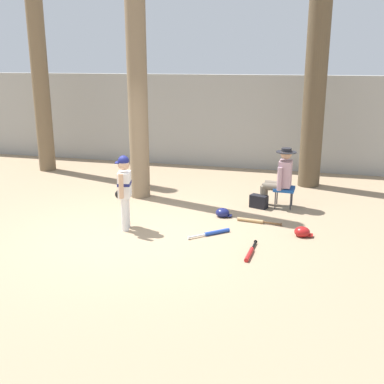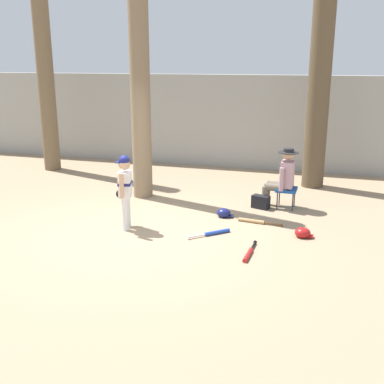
{
  "view_description": "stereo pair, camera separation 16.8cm",
  "coord_description": "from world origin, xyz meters",
  "px_view_note": "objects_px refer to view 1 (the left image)",
  "views": [
    {
      "loc": [
        2.86,
        -6.9,
        2.85
      ],
      "look_at": [
        0.9,
        0.25,
        0.75
      ],
      "focal_mm": 43.77,
      "sensor_mm": 36.0,
      "label": 1
    },
    {
      "loc": [
        3.03,
        -6.85,
        2.85
      ],
      "look_at": [
        0.9,
        0.25,
        0.75
      ],
      "focal_mm": 43.77,
      "sensor_mm": 36.0,
      "label": 2
    }
  ],
  "objects_px": {
    "bat_red_barrel": "(250,253)",
    "young_ballplayer": "(124,188)",
    "seated_spectator": "(280,176)",
    "tree_far_left": "(37,45)",
    "handbag_beside_stool": "(259,202)",
    "tree_near_player": "(137,65)",
    "bat_wood_tan": "(254,221)",
    "batting_helmet_navy": "(223,213)",
    "batting_helmet_red": "(302,232)",
    "tree_behind_spectator": "(314,96)",
    "folding_stool": "(284,190)",
    "bat_blue_youth": "(214,233)"
  },
  "relations": [
    {
      "from": "bat_red_barrel",
      "to": "young_ballplayer",
      "type": "bearing_deg",
      "value": 165.75
    },
    {
      "from": "seated_spectator",
      "to": "tree_far_left",
      "type": "bearing_deg",
      "value": 164.99
    },
    {
      "from": "tree_far_left",
      "to": "young_ballplayer",
      "type": "bearing_deg",
      "value": -43.86
    },
    {
      "from": "tree_far_left",
      "to": "handbag_beside_stool",
      "type": "bearing_deg",
      "value": -17.51
    },
    {
      "from": "tree_near_player",
      "to": "tree_far_left",
      "type": "distance_m",
      "value": 3.79
    },
    {
      "from": "bat_wood_tan",
      "to": "batting_helmet_navy",
      "type": "height_order",
      "value": "batting_helmet_navy"
    },
    {
      "from": "bat_red_barrel",
      "to": "batting_helmet_navy",
      "type": "distance_m",
      "value": 1.83
    },
    {
      "from": "batting_helmet_red",
      "to": "bat_wood_tan",
      "type": "bearing_deg",
      "value": 151.85
    },
    {
      "from": "tree_behind_spectator",
      "to": "bat_wood_tan",
      "type": "distance_m",
      "value": 3.69
    },
    {
      "from": "tree_far_left",
      "to": "folding_stool",
      "type": "bearing_deg",
      "value": -14.81
    },
    {
      "from": "folding_stool",
      "to": "seated_spectator",
      "type": "height_order",
      "value": "seated_spectator"
    },
    {
      "from": "batting_helmet_red",
      "to": "young_ballplayer",
      "type": "bearing_deg",
      "value": -171.8
    },
    {
      "from": "folding_stool",
      "to": "batting_helmet_red",
      "type": "height_order",
      "value": "folding_stool"
    },
    {
      "from": "folding_stool",
      "to": "tree_far_left",
      "type": "xyz_separation_m",
      "value": [
        -6.39,
        1.69,
        2.85
      ]
    },
    {
      "from": "batting_helmet_navy",
      "to": "bat_red_barrel",
      "type": "bearing_deg",
      "value": -65.17
    },
    {
      "from": "bat_wood_tan",
      "to": "tree_near_player",
      "type": "bearing_deg",
      "value": 157.97
    },
    {
      "from": "folding_stool",
      "to": "bat_red_barrel",
      "type": "distance_m",
      "value": 2.6
    },
    {
      "from": "tree_near_player",
      "to": "batting_helmet_red",
      "type": "bearing_deg",
      "value": -23.63
    },
    {
      "from": "folding_stool",
      "to": "tree_far_left",
      "type": "distance_m",
      "value": 7.2
    },
    {
      "from": "young_ballplayer",
      "to": "bat_blue_youth",
      "type": "xyz_separation_m",
      "value": [
        1.56,
        0.12,
        -0.71
      ]
    },
    {
      "from": "tree_behind_spectator",
      "to": "tree_far_left",
      "type": "xyz_separation_m",
      "value": [
        -6.81,
        -0.18,
        1.16
      ]
    },
    {
      "from": "seated_spectator",
      "to": "tree_far_left",
      "type": "relative_size",
      "value": 0.17
    },
    {
      "from": "young_ballplayer",
      "to": "tree_far_left",
      "type": "distance_m",
      "value": 5.85
    },
    {
      "from": "young_ballplayer",
      "to": "tree_far_left",
      "type": "xyz_separation_m",
      "value": [
        -3.83,
        3.68,
        2.47
      ]
    },
    {
      "from": "bat_wood_tan",
      "to": "batting_helmet_red",
      "type": "distance_m",
      "value": 1.0
    },
    {
      "from": "batting_helmet_navy",
      "to": "folding_stool",
      "type": "bearing_deg",
      "value": 40.62
    },
    {
      "from": "bat_blue_youth",
      "to": "bat_red_barrel",
      "type": "bearing_deg",
      "value": -44.17
    },
    {
      "from": "folding_stool",
      "to": "batting_helmet_navy",
      "type": "xyz_separation_m",
      "value": [
        -1.06,
        -0.91,
        -0.29
      ]
    },
    {
      "from": "tree_near_player",
      "to": "bat_wood_tan",
      "type": "distance_m",
      "value": 3.91
    },
    {
      "from": "tree_behind_spectator",
      "to": "batting_helmet_red",
      "type": "relative_size",
      "value": 15.89
    },
    {
      "from": "young_ballplayer",
      "to": "batting_helmet_red",
      "type": "height_order",
      "value": "young_ballplayer"
    },
    {
      "from": "handbag_beside_stool",
      "to": "tree_far_left",
      "type": "relative_size",
      "value": 0.05
    },
    {
      "from": "tree_behind_spectator",
      "to": "seated_spectator",
      "type": "bearing_deg",
      "value": -105.68
    },
    {
      "from": "seated_spectator",
      "to": "tree_behind_spectator",
      "type": "bearing_deg",
      "value": 74.32
    },
    {
      "from": "folding_stool",
      "to": "batting_helmet_navy",
      "type": "distance_m",
      "value": 1.42
    },
    {
      "from": "seated_spectator",
      "to": "bat_wood_tan",
      "type": "xyz_separation_m",
      "value": [
        -0.34,
        -1.09,
        -0.61
      ]
    },
    {
      "from": "tree_behind_spectator",
      "to": "bat_red_barrel",
      "type": "distance_m",
      "value": 4.93
    },
    {
      "from": "bat_blue_youth",
      "to": "batting_helmet_red",
      "type": "xyz_separation_m",
      "value": [
        1.45,
        0.31,
        0.04
      ]
    },
    {
      "from": "bat_wood_tan",
      "to": "bat_red_barrel",
      "type": "relative_size",
      "value": 1.05
    },
    {
      "from": "bat_wood_tan",
      "to": "tree_behind_spectator",
      "type": "bearing_deg",
      "value": 73.65
    },
    {
      "from": "tree_near_player",
      "to": "batting_helmet_navy",
      "type": "xyz_separation_m",
      "value": [
        1.99,
        -0.88,
        -2.67
      ]
    },
    {
      "from": "seated_spectator",
      "to": "bat_red_barrel",
      "type": "xyz_separation_m",
      "value": [
        -0.19,
        -2.57,
        -0.61
      ]
    },
    {
      "from": "folding_stool",
      "to": "bat_wood_tan",
      "type": "relative_size",
      "value": 0.51
    },
    {
      "from": "tree_near_player",
      "to": "bat_red_barrel",
      "type": "height_order",
      "value": "tree_near_player"
    },
    {
      "from": "seated_spectator",
      "to": "bat_blue_youth",
      "type": "xyz_separation_m",
      "value": [
        -0.91,
        -1.87,
        -0.61
      ]
    },
    {
      "from": "young_ballplayer",
      "to": "batting_helmet_navy",
      "type": "relative_size",
      "value": 4.2
    },
    {
      "from": "seated_spectator",
      "to": "tree_near_player",
      "type": "bearing_deg",
      "value": -179.39
    },
    {
      "from": "bat_wood_tan",
      "to": "seated_spectator",
      "type": "bearing_deg",
      "value": 72.51
    },
    {
      "from": "seated_spectator",
      "to": "handbag_beside_stool",
      "type": "relative_size",
      "value": 3.53
    },
    {
      "from": "tree_far_left",
      "to": "bat_red_barrel",
      "type": "xyz_separation_m",
      "value": [
        6.1,
        -4.25,
        -3.19
      ]
    }
  ]
}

